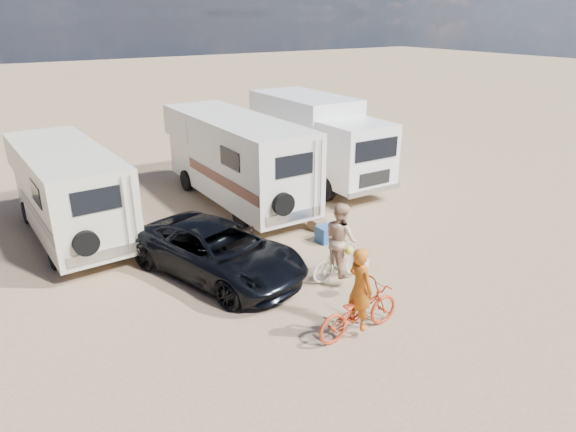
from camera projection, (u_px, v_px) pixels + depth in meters
ground at (363, 285)px, 12.43m from camera, size 140.00×140.00×0.00m
rv_main at (236, 161)px, 17.37m from camera, size 2.25×7.17×2.94m
rv_left at (69, 194)px, 14.68m from camera, size 2.35×6.28×2.63m
box_truck at (318, 141)px, 19.48m from camera, size 2.43×6.58×3.22m
dark_suv at (218, 251)px, 12.66m from camera, size 3.56×5.21×1.33m
bike_man at (359, 311)px, 10.36m from camera, size 2.00×0.71×1.05m
bike_woman at (340, 262)px, 12.53m from camera, size 1.57×0.54×0.93m
rider_man at (360, 296)px, 10.23m from camera, size 0.42×0.64×1.74m
rider_woman at (340, 246)px, 12.37m from camera, size 0.75×0.93×1.81m
bike_parked at (347, 185)px, 18.21m from camera, size 1.77×1.14×0.88m
cooler at (327, 234)px, 14.72m from camera, size 0.61×0.46×0.47m
crate at (317, 224)px, 15.54m from camera, size 0.48×0.48×0.34m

